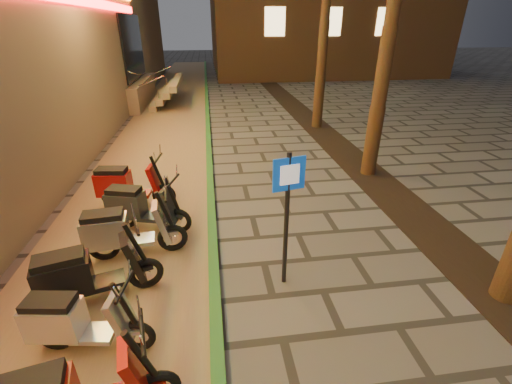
{
  "coord_description": "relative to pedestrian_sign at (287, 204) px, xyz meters",
  "views": [
    {
      "loc": [
        -0.82,
        -1.54,
        3.86
      ],
      "look_at": [
        -0.08,
        3.82,
        1.2
      ],
      "focal_mm": 24.0,
      "sensor_mm": 36.0,
      "label": 1
    }
  ],
  "objects": [
    {
      "name": "scooter_8",
      "position": [
        -2.72,
        1.06,
        -0.92
      ],
      "size": [
        1.79,
        0.66,
        1.26
      ],
      "rotation": [
        0.0,
        0.0,
        0.1
      ],
      "color": "black",
      "rests_on": "ground"
    },
    {
      "name": "pedestrian_sign",
      "position": [
        0.0,
        0.0,
        0.0
      ],
      "size": [
        0.49,
        0.13,
        2.27
      ],
      "rotation": [
        0.0,
        0.0,
        0.21
      ],
      "color": "black",
      "rests_on": "ground"
    },
    {
      "name": "green_curb",
      "position": [
        -1.15,
        7.18,
        -1.42
      ],
      "size": [
        0.18,
        60.0,
        0.1
      ],
      "primitive_type": "cube",
      "color": "#2A6A27",
      "rests_on": "ground"
    },
    {
      "name": "scooter_10",
      "position": [
        -3.06,
        3.08,
        -0.93
      ],
      "size": [
        1.78,
        0.69,
        1.25
      ],
      "rotation": [
        0.0,
        0.0,
        -0.12
      ],
      "color": "black",
      "rests_on": "ground"
    },
    {
      "name": "planting_strip",
      "position": [
        3.35,
        2.18,
        -1.46
      ],
      "size": [
        1.2,
        40.0,
        0.02
      ],
      "primitive_type": "cube",
      "color": "black",
      "rests_on": "ground"
    },
    {
      "name": "scooter_7",
      "position": [
        -3.03,
        -0.06,
        -0.93
      ],
      "size": [
        1.76,
        0.91,
        1.25
      ],
      "rotation": [
        0.0,
        0.0,
        0.29
      ],
      "color": "black",
      "rests_on": "ground"
    },
    {
      "name": "scooter_6",
      "position": [
        -2.91,
        -0.93,
        -0.99
      ],
      "size": [
        1.59,
        0.65,
        1.12
      ],
      "rotation": [
        0.0,
        0.0,
        -0.15
      ],
      "color": "black",
      "rests_on": "ground"
    },
    {
      "name": "parking_strip",
      "position": [
        -2.85,
        7.18,
        -1.47
      ],
      "size": [
        3.4,
        60.0,
        0.01
      ],
      "primitive_type": "cube",
      "color": "#8C7251",
      "rests_on": "ground"
    },
    {
      "name": "scooter_9",
      "position": [
        -2.6,
        2.0,
        -0.94
      ],
      "size": [
        1.72,
        0.87,
        1.22
      ],
      "rotation": [
        0.0,
        0.0,
        -0.28
      ],
      "color": "black",
      "rests_on": "ground"
    }
  ]
}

